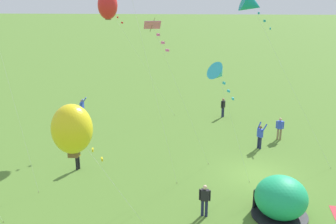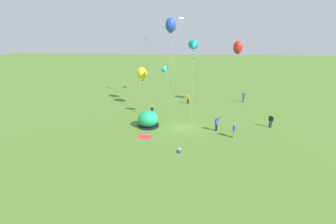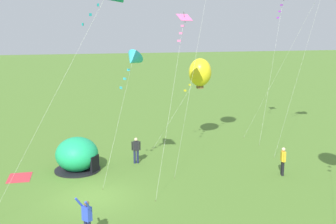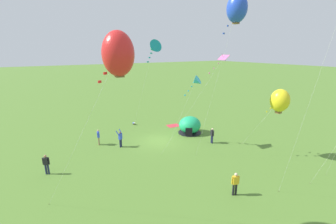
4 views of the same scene
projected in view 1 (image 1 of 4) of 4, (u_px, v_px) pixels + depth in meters
name	position (u px, v px, depth m)	size (l,w,h in m)	color
ground_plane	(258.00, 175.00, 24.02)	(300.00, 300.00, 0.00)	#517A2D
popup_tent	(281.00, 198.00, 19.49)	(2.81, 2.81, 2.10)	#1EAD6B
person_flying_kite	(82.00, 108.00, 34.12)	(0.68, 0.55, 1.89)	#4C4C51
person_far_back	(223.00, 107.00, 34.56)	(0.52, 0.40, 1.72)	#1E2347
person_watching_sky	(77.00, 155.00, 24.56)	(0.56, 0.36, 1.72)	black
person_near_tent	(260.00, 135.00, 27.76)	(0.72, 0.67, 1.89)	#1E2347
person_center_field	(205.00, 199.00, 19.49)	(0.31, 0.58, 1.72)	#1E2347
person_strolling	(280.00, 128.00, 29.40)	(0.31, 0.58, 1.72)	#8C7251
kite_red	(108.00, 5.00, 29.13)	(4.41, 5.62, 10.74)	silver
kite_cyan	(219.00, 74.00, 19.62)	(2.43, 2.93, 7.47)	silver
kite_yellow	(72.00, 129.00, 15.83)	(1.66, 4.51, 6.57)	silver
kite_pink	(156.00, 32.00, 19.01)	(4.87, 3.60, 9.61)	silver
kite_teal	(252.00, 4.00, 22.03)	(1.28, 6.41, 10.87)	silver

